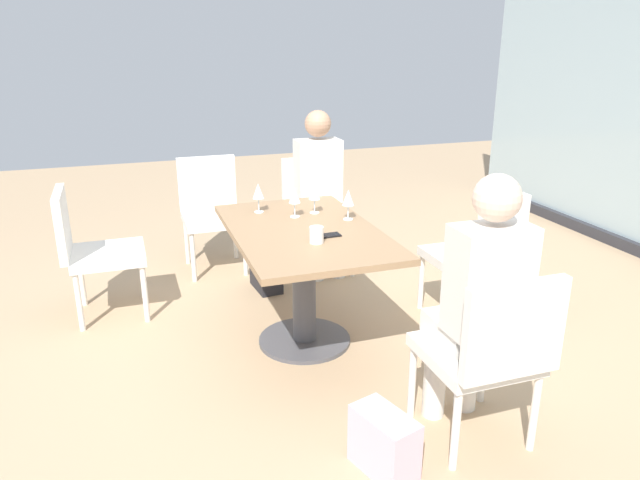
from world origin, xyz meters
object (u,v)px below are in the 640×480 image
at_px(wine_glass_0, 295,196).
at_px(cell_phone_on_table, 328,235).
at_px(person_far_right, 479,296).
at_px(handbag_1, 266,271).
at_px(coffee_cup, 317,235).
at_px(wine_glass_3, 258,192).
at_px(person_far_left, 320,185).
at_px(dining_table_main, 304,259).
at_px(chair_near_window, 480,245).
at_px(chair_side_end, 211,207).
at_px(chair_far_left, 316,207).
at_px(chair_front_left, 91,245).
at_px(wine_glass_2, 348,198).
at_px(wine_glass_1, 314,193).
at_px(chair_far_right, 489,349).
at_px(handbag_0, 384,443).

relative_size(wine_glass_0, cell_phone_on_table, 1.28).
xyz_separation_m(person_far_right, handbag_1, (-1.94, -0.50, -0.56)).
distance_m(wine_glass_0, coffee_cup, 0.51).
bearing_deg(wine_glass_3, person_far_left, 136.23).
distance_m(dining_table_main, chair_near_window, 1.20).
relative_size(chair_side_end, wine_glass_0, 4.70).
xyz_separation_m(chair_near_window, person_far_left, (-1.08, -0.73, 0.20)).
bearing_deg(person_far_right, dining_table_main, -156.40).
xyz_separation_m(person_far_left, coffee_cup, (1.33, -0.48, 0.08)).
relative_size(chair_near_window, cell_phone_on_table, 6.04).
distance_m(person_far_right, handbag_1, 2.08).
distance_m(person_far_left, handbag_1, 0.78).
relative_size(chair_side_end, coffee_cup, 9.67).
bearing_deg(person_far_left, chair_far_left, 180.00).
bearing_deg(chair_front_left, wine_glass_2, 64.69).
xyz_separation_m(person_far_right, coffee_cup, (-0.82, -0.48, 0.08)).
distance_m(dining_table_main, cell_phone_on_table, 0.27).
bearing_deg(dining_table_main, wine_glass_1, 150.51).
bearing_deg(chair_side_end, wine_glass_3, 7.92).
relative_size(chair_side_end, wine_glass_3, 4.70).
bearing_deg(chair_far_left, chair_far_right, 0.00).
bearing_deg(chair_far_right, dining_table_main, -158.36).
bearing_deg(dining_table_main, chair_far_left, 158.36).
bearing_deg(cell_phone_on_table, person_far_right, 20.71).
bearing_deg(cell_phone_on_table, chair_side_end, -168.70).
xyz_separation_m(chair_front_left, wine_glass_3, (0.38, 1.03, 0.37)).
bearing_deg(cell_phone_on_table, chair_far_left, 161.85).
xyz_separation_m(dining_table_main, person_far_right, (1.08, 0.47, 0.16)).
relative_size(coffee_cup, cell_phone_on_table, 0.62).
height_order(wine_glass_1, wine_glass_2, same).
bearing_deg(handbag_0, wine_glass_2, 148.73).
distance_m(dining_table_main, chair_far_left, 1.28).
relative_size(chair_far_left, handbag_1, 2.90).
height_order(chair_far_right, chair_far_left, same).
relative_size(person_far_left, wine_glass_1, 6.81).
distance_m(chair_far_left, wine_glass_3, 1.07).
xyz_separation_m(chair_front_left, wine_glass_0, (0.56, 1.22, 0.37)).
bearing_deg(coffee_cup, wine_glass_0, 177.00).
height_order(chair_far_right, handbag_0, chair_far_right).
height_order(dining_table_main, chair_side_end, chair_side_end).
height_order(chair_side_end, cell_phone_on_table, chair_side_end).
distance_m(chair_far_right, chair_side_end, 2.77).
bearing_deg(wine_glass_0, wine_glass_3, -132.93).
distance_m(chair_side_end, wine_glass_0, 1.33).
bearing_deg(wine_glass_0, chair_front_left, -114.59).
xyz_separation_m(wine_glass_1, wine_glass_2, (0.20, 0.15, 0.00)).
xyz_separation_m(chair_front_left, handbag_0, (2.00, 1.18, -0.36)).
bearing_deg(handbag_1, chair_far_right, 8.34).
height_order(dining_table_main, wine_glass_2, wine_glass_2).
height_order(handbag_0, handbag_1, same).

